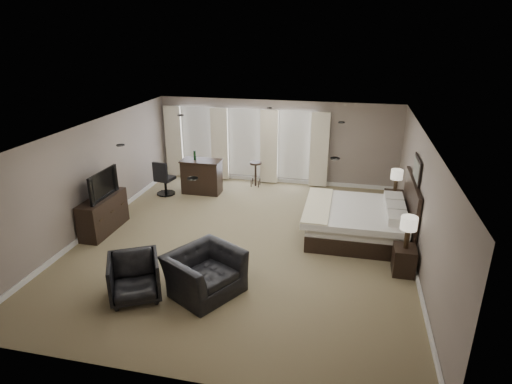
% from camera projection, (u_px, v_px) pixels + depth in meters
% --- Properties ---
extents(room, '(7.60, 8.60, 2.64)m').
position_uv_depth(room, '(243.00, 189.00, 9.47)').
color(room, '#7C6F4F').
rests_on(room, ground).
extents(window_bay, '(5.25, 0.20, 2.30)m').
position_uv_depth(window_bay, '(244.00, 145.00, 13.45)').
color(window_bay, silver).
rests_on(window_bay, room).
extents(bed, '(2.34, 2.23, 1.49)m').
position_uv_depth(bed, '(360.00, 208.00, 9.92)').
color(bed, silver).
rests_on(bed, ground).
extents(nightstand_near, '(0.43, 0.52, 0.57)m').
position_uv_depth(nightstand_near, '(404.00, 260.00, 8.58)').
color(nightstand_near, black).
rests_on(nightstand_near, ground).
extents(nightstand_far, '(0.48, 0.59, 0.64)m').
position_uv_depth(nightstand_far, '(393.00, 204.00, 11.21)').
color(nightstand_far, black).
rests_on(nightstand_far, ground).
extents(lamp_near, '(0.32, 0.32, 0.67)m').
position_uv_depth(lamp_near, '(408.00, 232.00, 8.36)').
color(lamp_near, beige).
rests_on(lamp_near, nightstand_near).
extents(lamp_far, '(0.30, 0.30, 0.63)m').
position_uv_depth(lamp_far, '(396.00, 181.00, 10.98)').
color(lamp_far, beige).
rests_on(lamp_far, nightstand_far).
extents(wall_art, '(0.04, 0.96, 0.56)m').
position_uv_depth(wall_art, '(417.00, 170.00, 9.33)').
color(wall_art, slate).
rests_on(wall_art, room).
extents(dresser, '(0.49, 1.51, 0.88)m').
position_uv_depth(dresser, '(103.00, 214.00, 10.31)').
color(dresser, black).
rests_on(dresser, ground).
extents(tv, '(0.67, 1.16, 0.15)m').
position_uv_depth(tv, '(101.00, 194.00, 10.13)').
color(tv, black).
rests_on(tv, dresser).
extents(armchair_near, '(1.35, 1.50, 1.10)m').
position_uv_depth(armchair_near, '(204.00, 266.00, 7.86)').
color(armchair_near, black).
rests_on(armchair_near, ground).
extents(armchair_far, '(1.17, 1.14, 0.91)m').
position_uv_depth(armchair_far, '(134.00, 276.00, 7.74)').
color(armchair_far, black).
rests_on(armchair_far, ground).
extents(bar_counter, '(1.17, 0.61, 1.02)m').
position_uv_depth(bar_counter, '(202.00, 176.00, 12.71)').
color(bar_counter, black).
rests_on(bar_counter, ground).
extents(bar_stool_left, '(0.40, 0.40, 0.74)m').
position_uv_depth(bar_stool_left, '(203.00, 179.00, 12.90)').
color(bar_stool_left, black).
rests_on(bar_stool_left, ground).
extents(bar_stool_right, '(0.39, 0.39, 0.78)m').
position_uv_depth(bar_stool_right, '(256.00, 174.00, 13.29)').
color(bar_stool_right, black).
rests_on(bar_stool_right, ground).
extents(desk_chair, '(0.61, 0.61, 1.05)m').
position_uv_depth(desk_chair, '(165.00, 178.00, 12.56)').
color(desk_chair, black).
rests_on(desk_chair, ground).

